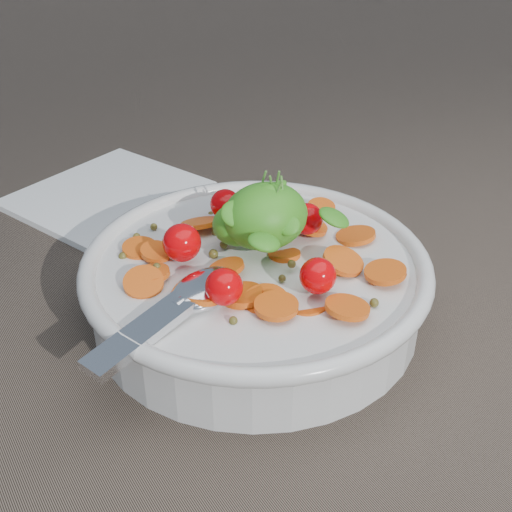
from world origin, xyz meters
TOP-DOWN VIEW (x-y plane):
  - ground at (0.00, 0.00)m, footprint 6.00×6.00m
  - bowl at (0.01, 0.01)m, footprint 0.28×0.26m
  - napkin at (-0.01, 0.26)m, footprint 0.21×0.20m

SIDE VIEW (x-z plane):
  - ground at x=0.00m, z-range 0.00..0.00m
  - napkin at x=-0.01m, z-range 0.00..0.01m
  - bowl at x=0.01m, z-range -0.02..0.09m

